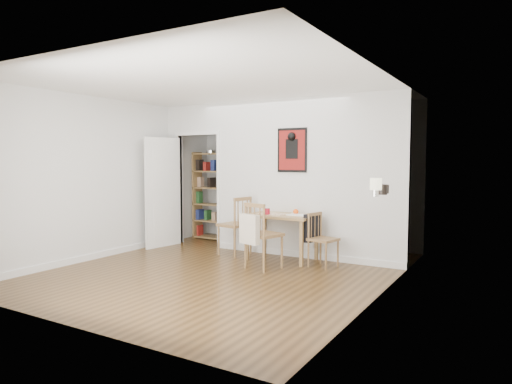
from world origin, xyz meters
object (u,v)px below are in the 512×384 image
Objects in this scene: red_glass at (268,211)px; notebook at (299,215)px; chair_right at (322,239)px; fireplace at (381,239)px; orange_fruit at (296,212)px; mantel_lamp at (376,185)px; ceramic_jar_b at (385,189)px; dining_table at (282,220)px; chair_front at (263,235)px; ceramic_jar_a at (383,189)px; chair_left at (235,225)px; bookshelf at (211,196)px.

red_glass reaches higher than notebook.
chair_right is 8.13× the size of red_glass.
fireplace is 14.05× the size of orange_fruit.
ceramic_jar_b is at bearing 93.98° from mantel_lamp.
mantel_lamp is (1.51, -1.09, 0.56)m from notebook.
red_glass is at bearing -149.00° from orange_fruit.
ceramic_jar_b reaches higher than dining_table.
notebook is (0.47, 0.15, -0.04)m from red_glass.
chair_front is 1.90m from ceramic_jar_a.
ceramic_jar_a is at bearing 90.58° from fireplace.
notebook is 1.95m from mantel_lamp.
chair_right is (0.74, -0.11, -0.22)m from dining_table.
chair_left is 0.79× the size of fireplace.
ceramic_jar_a is at bearing -82.60° from ceramic_jar_b.
mantel_lamp is at bearing -13.07° from chair_front.
ceramic_jar_b is at bearing -15.31° from dining_table.
bookshelf is at bearing 140.12° from chair_left.
ceramic_jar_a is (-0.00, 0.06, 0.61)m from fireplace.
dining_table is 1.91m from ceramic_jar_b.
orange_fruit is at bearing 28.37° from dining_table.
bookshelf is at bearing 158.56° from chair_right.
orange_fruit is (-1.59, 0.88, 0.16)m from fireplace.
chair_right is at bearing -2.91° from chair_left.
chair_left reaches higher than dining_table.
ceramic_jar_b is (1.02, -0.37, 0.80)m from chair_right.
notebook is 2.82× the size of ceramic_jar_b.
ceramic_jar_a is at bearing -23.88° from bookshelf.
chair_left is at bearing -177.39° from notebook.
red_glass is at bearing 154.50° from mantel_lamp.
orange_fruit is at bearing 143.64° from mantel_lamp.
ceramic_jar_a is at bearing 91.63° from mantel_lamp.
red_glass reaches higher than chair_right.
ceramic_jar_b is (1.47, -0.50, 0.48)m from notebook.
orange_fruit reaches higher than notebook.
fireplace reaches higher than chair_left.
bookshelf is at bearing 142.18° from chair_front.
dining_table is 0.68m from chair_front.
dining_table is 4.91× the size of mantel_lamp.
red_glass is 0.89× the size of ceramic_jar_b.
chair_left is 3.12× the size of notebook.
ceramic_jar_a is (3.91, -1.73, 0.36)m from bookshelf.
dining_table is 3.38× the size of notebook.
chair_front is 1.98m from mantel_lamp.
chair_right is 7.22× the size of ceramic_jar_b.
ceramic_jar_a is at bearing -27.44° from orange_fruit.
notebook is 1.63m from ceramic_jar_b.
bookshelf is at bearing 155.41° from fireplace.
red_glass is at bearing 169.67° from ceramic_jar_b.
chair_left is 0.75m from red_glass.
mantel_lamp reaches higher than chair_front.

